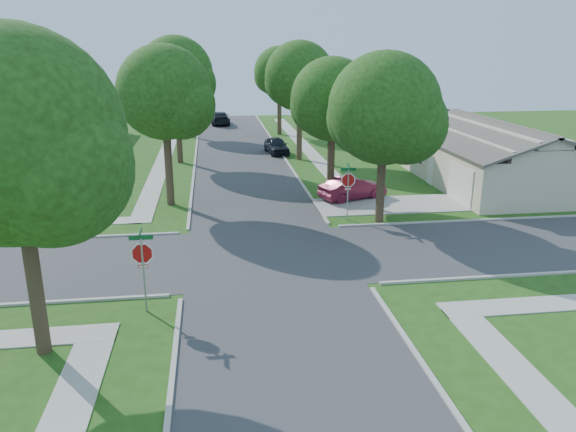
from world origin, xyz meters
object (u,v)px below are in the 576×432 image
Objects in this scene: stop_sign_sw at (142,257)px; stop_sign_ne at (348,182)px; tree_e_far at (280,74)px; tree_w_mid at (176,77)px; tree_e_mid at (300,79)px; house_ne_far at (403,124)px; tree_ne_corner at (385,114)px; house_nw_far at (62,126)px; tree_w_near at (165,97)px; tree_sw_corner at (18,146)px; house_ne_near at (494,162)px; tree_e_near at (333,103)px; car_driveway at (353,188)px; car_curb_west at (220,118)px; car_curb_east at (277,145)px; tree_w_far at (184,80)px.

stop_sign_sw and stop_sign_ne have the same top height.
tree_e_far is 0.91× the size of tree_w_mid.
tree_e_mid reaches higher than house_ne_far.
tree_ne_corner is 0.64× the size of house_nw_far.
tree_sw_corner is at bearing -99.90° from tree_w_near.
tree_sw_corner reaches higher than stop_sign_ne.
house_ne_near is at bearing -33.29° from house_nw_far.
house_ne_far is at bearing 60.65° from tree_e_near.
car_driveway is at bearing 51.39° from stop_sign_sw.
tree_e_near is 2.02× the size of car_driveway.
house_ne_near is (11.23, -10.01, -4.74)m from tree_e_mid.
tree_e_mid is 0.68× the size of house_ne_near.
car_driveway is (1.24, -12.31, -5.58)m from tree_e_mid.
stop_sign_sw is 0.34× the size of tree_e_far.
house_ne_far is (9.63, 24.79, -4.08)m from tree_ne_corner.
house_ne_far is at bearing 68.77° from tree_ne_corner.
tree_e_mid is 1.06× the size of tree_ne_corner.
car_curb_west is (-5.90, 37.58, -1.29)m from stop_sign_ne.
car_curb_east is 0.78× the size of car_curb_west.
car_curb_west is (-7.20, 33.58, 0.06)m from car_driveway.
tree_e_mid reaches higher than stop_sign_ne.
stop_sign_ne is at bearing 141.23° from car_driveway.
stop_sign_ne is 0.59× the size of car_curb_west.
tree_sw_corner is 2.33× the size of car_driveway.
tree_w_far is 21.61m from house_ne_far.
house_ne_far is at bearing -13.64° from tree_w_far.
house_ne_far is 3.32× the size of car_driveway.
tree_e_far is 29.85m from tree_ne_corner.
house_ne_near is at bearing -25.88° from tree_w_mid.
tree_w_far is 31.17m from house_ne_near.
car_driveway is at bearing -86.03° from car_curb_east.
car_driveway is (1.25, -25.31, -5.30)m from tree_e_far.
tree_e_near is 0.92× the size of tree_w_near.
car_driveway is (10.64, -0.31, -5.44)m from tree_w_near.
tree_ne_corner is at bearing 97.13° from car_curb_west.
tree_w_mid is at bearing -125.85° from tree_e_far.
tree_w_near is 1.12× the size of tree_w_far.
tree_e_far is at bearing 89.90° from stop_sign_ne.
tree_w_far is at bearing 86.11° from tree_sw_corner.
house_ne_far is 2.68× the size of car_curb_west.
tree_e_near is at bearing -51.95° from tree_w_mid.
tree_sw_corner is (-12.14, -11.69, 4.23)m from stop_sign_ne.
car_driveway is (21.99, -23.30, -0.84)m from house_nw_far.
tree_sw_corner is 2.41× the size of car_curb_east.
tree_w_far is 0.59× the size of house_ne_near.
tree_ne_corner reaches higher than car_curb_west.
tree_ne_corner is (13.80, 11.20, -0.67)m from tree_sw_corner.
tree_w_near reaches higher than car_driveway.
tree_e_near reaches higher than car_curb_east.
tree_e_mid is at bearing 95.45° from tree_ne_corner.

